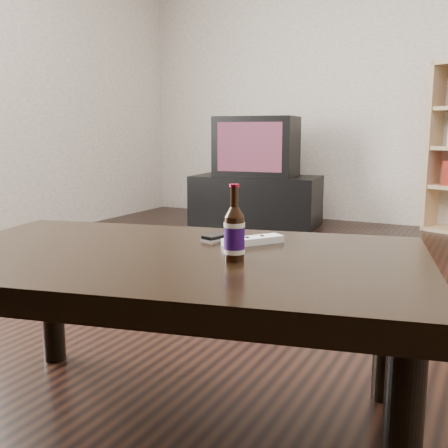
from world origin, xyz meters
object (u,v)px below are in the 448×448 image
at_px(beer_bottle, 234,234).
at_px(remote, 253,240).
at_px(phone, 216,237).
at_px(tv_stand, 256,201).
at_px(tv, 257,146).
at_px(coffee_table, 174,277).

height_order(beer_bottle, remote, beer_bottle).
xyz_separation_m(beer_bottle, phone, (-0.17, 0.22, -0.06)).
xyz_separation_m(tv_stand, tv, (0.00, -0.00, 0.49)).
bearing_deg(phone, remote, 13.47).
bearing_deg(tv_stand, remote, -73.00).
distance_m(phone, remote, 0.13).
xyz_separation_m(tv_stand, beer_bottle, (1.34, -3.20, 0.36)).
relative_size(tv_stand, coffee_table, 0.75).
xyz_separation_m(tv_stand, coffee_table, (1.15, -3.19, 0.22)).
bearing_deg(beer_bottle, remote, 100.86).
relative_size(beer_bottle, phone, 2.01).
distance_m(beer_bottle, phone, 0.28).
relative_size(tv, beer_bottle, 3.77).
xyz_separation_m(tv_stand, phone, (1.17, -2.98, 0.30)).
bearing_deg(remote, tv_stand, 148.03).
relative_size(coffee_table, beer_bottle, 7.58).
distance_m(tv, phone, 3.20).
distance_m(tv_stand, beer_bottle, 3.48).
xyz_separation_m(coffee_table, beer_bottle, (0.19, -0.00, 0.14)).
bearing_deg(remote, phone, -148.57).
distance_m(tv_stand, phone, 3.21).
bearing_deg(tv_stand, beer_bottle, -73.78).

